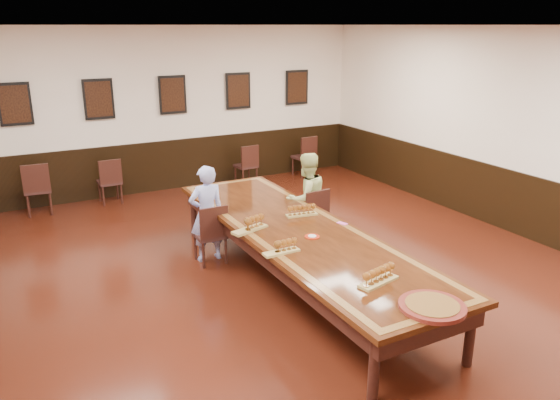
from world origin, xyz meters
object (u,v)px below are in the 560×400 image
chair_man (210,233)px  person_woman (306,199)px  spare_chair_a (37,188)px  spare_chair_b (109,180)px  spare_chair_d (304,156)px  spare_chair_c (246,164)px  chair_woman (310,216)px  person_man (207,214)px  conference_table (299,240)px  carved_platter (432,306)px

chair_man → person_woman: 1.58m
spare_chair_a → person_woman: person_woman is taller
person_woman → spare_chair_b: bearing=-62.2°
chair_man → spare_chair_d: size_ratio=0.96×
spare_chair_c → person_woman: size_ratio=0.61×
chair_woman → person_woman: size_ratio=0.64×
chair_woman → person_woman: person_woman is taller
person_man → conference_table: size_ratio=0.28×
spare_chair_a → spare_chair_c: 4.01m
chair_woman → spare_chair_b: 4.18m
person_woman → spare_chair_a: bearing=-49.5°
spare_chair_a → carved_platter: (2.72, -6.87, 0.30)m
spare_chair_c → person_man: bearing=52.3°
spare_chair_c → carved_platter: (-1.29, -6.84, 0.35)m
person_man → chair_man: bearing=90.0°
spare_chair_b → person_woman: (2.23, -3.44, 0.27)m
person_man → carved_platter: (0.80, -3.59, 0.08)m
carved_platter → conference_table: bearing=91.5°
chair_man → spare_chair_a: (-1.92, 3.38, 0.04)m
spare_chair_c → spare_chair_d: 1.42m
chair_man → spare_chair_a: bearing=-60.1°
chair_man → carved_platter: 3.60m
chair_man → spare_chair_a: 3.88m
person_woman → person_man: bearing=-9.2°
spare_chair_a → spare_chair_d: size_ratio=1.04×
spare_chair_a → person_woman: bearing=139.7°
spare_chair_b → spare_chair_a: bearing=1.2°
conference_table → person_man: bearing=120.0°
chair_woman → carved_platter: (-0.76, -3.38, 0.32)m
chair_man → spare_chair_d: (3.52, 3.38, 0.02)m
spare_chair_a → conference_table: size_ratio=0.19×
spare_chair_a → spare_chair_c: (4.01, -0.03, -0.04)m
spare_chair_b → chair_man: bearing=100.2°
spare_chair_a → person_woman: (3.47, -3.39, 0.23)m
conference_table → carved_platter: 2.31m
chair_man → person_woman: person_woman is taller
spare_chair_b → carved_platter: size_ratio=1.28×
person_woman → carved_platter: 3.56m
person_man → person_woman: (1.55, -0.11, 0.01)m
chair_woman → person_man: person_man is taller
spare_chair_a → spare_chair_b: spare_chair_a is taller
spare_chair_d → person_woman: size_ratio=0.64×
chair_woman → carved_platter: bearing=72.2°
spare_chair_d → person_woman: (-1.96, -3.39, 0.25)m
spare_chair_c → spare_chair_b: bearing=-6.5°
person_man → conference_table: bearing=120.3°
person_woman → carved_platter: bearing=72.7°
spare_chair_c → conference_table: 4.74m
conference_table → chair_man: bearing=121.8°
chair_woman → conference_table: bearing=47.6°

